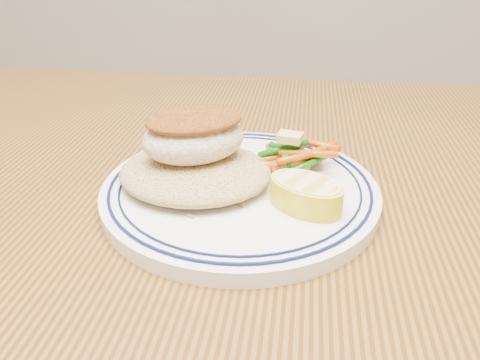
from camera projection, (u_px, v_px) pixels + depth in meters
name	position (u px, v px, depth m)	size (l,w,h in m)	color
dining_table	(208.00, 281.00, 0.50)	(1.50, 0.90, 0.75)	#4A2C0E
plate	(240.00, 189.00, 0.46)	(0.27, 0.27, 0.02)	white
rice_pilaf	(195.00, 169.00, 0.46)	(0.15, 0.13, 0.03)	#9E7E4F
fish_fillet	(194.00, 135.00, 0.45)	(0.12, 0.11, 0.05)	beige
vegetable_pile	(293.00, 155.00, 0.49)	(0.11, 0.09, 0.03)	#0E5B0B
butter_pat	(290.00, 137.00, 0.48)	(0.02, 0.02, 0.01)	#D9CC6A
lemon_wedge	(306.00, 193.00, 0.42)	(0.09, 0.09, 0.03)	yellow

